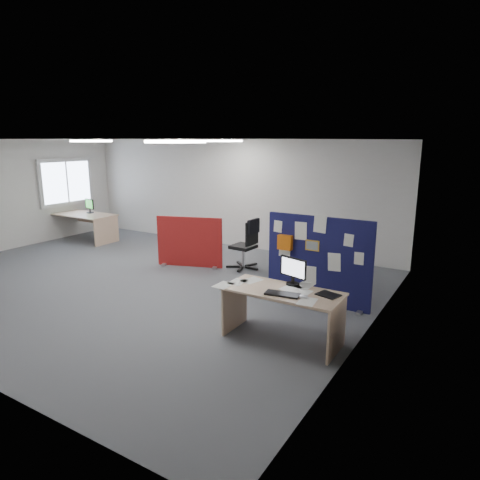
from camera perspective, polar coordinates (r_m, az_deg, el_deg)
The scene contains 17 objects.
floor at distance 8.64m, azimuth -14.01°, elevation -5.36°, with size 9.00×9.00×0.00m, color #53565B.
ceiling at distance 8.21m, azimuth -15.08°, elevation 12.82°, with size 9.00×7.00×0.02m, color white.
wall_back at distance 11.02m, azimuth -1.39°, elevation 6.21°, with size 9.00×0.02×2.70m, color silver.
wall_right at distance 6.03m, azimuth 17.03°, elevation -0.25°, with size 0.02×7.00×2.70m, color silver.
window at distance 12.94m, azimuth -22.13°, elevation 7.18°, with size 0.06×1.70×1.30m.
ceiling_lights at distance 8.46m, azimuth -10.13°, elevation 12.86°, with size 4.10×4.10×0.04m.
navy_divider at distance 7.19m, azimuth 10.21°, elevation -2.69°, with size 1.80×0.30×1.53m.
main_desk at distance 5.89m, azimuth 5.87°, elevation -8.19°, with size 1.59×0.71×0.73m.
monitor_main at distance 5.96m, azimuth 7.08°, elevation -3.95°, with size 0.43×0.18×0.39m.
keyboard at distance 5.61m, azimuth 5.67°, elevation -7.19°, with size 0.45×0.18×0.03m, color black.
mouse at distance 5.54m, azimuth 8.48°, elevation -7.51°, with size 0.10×0.06×0.03m, color #ACAAB0.
paper_tray at distance 5.69m, azimuth 11.70°, elevation -7.16°, with size 0.28×0.22×0.01m, color black.
red_divider at distance 9.29m, azimuth -6.75°, elevation -0.33°, with size 1.39×0.52×1.09m.
second_desk at distance 12.43m, azimuth -19.90°, elevation 2.54°, with size 1.76×0.88×0.73m.
monitor_second at distance 12.47m, azimuth -19.42°, elevation 4.39°, with size 0.42×0.19×0.38m.
office_chair at distance 8.99m, azimuth 1.01°, elevation -0.17°, with size 0.70×0.72×1.08m.
desk_papers at distance 5.87m, azimuth 4.40°, elevation -6.34°, with size 1.46×0.87×0.00m.
Camera 1 is at (5.90, -5.71, 2.69)m, focal length 32.00 mm.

